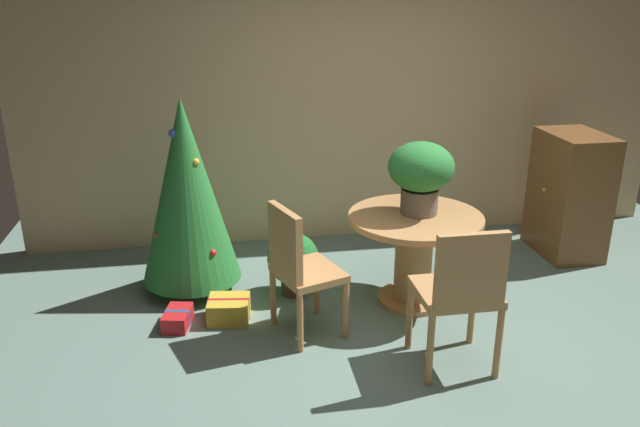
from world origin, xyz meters
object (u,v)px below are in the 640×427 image
object	(u,v)px
wooden_chair_left	(299,265)
wooden_cabinet	(569,194)
potted_plant	(293,260)
wooden_chair_near	(461,290)
flower_vase	(421,172)
holiday_tree	(187,191)
gift_box_red	(178,318)
round_dining_table	(414,246)
gift_box_gold	(229,309)

from	to	relation	value
wooden_chair_left	wooden_cabinet	world-z (taller)	wooden_cabinet
potted_plant	wooden_chair_near	bearing A→B (deg)	-53.75
flower_vase	potted_plant	world-z (taller)	flower_vase
holiday_tree	wooden_chair_left	bearing A→B (deg)	-47.84
gift_box_red	wooden_cabinet	world-z (taller)	wooden_cabinet
round_dining_table	gift_box_red	size ratio (longest dim) A/B	3.25
holiday_tree	gift_box_gold	distance (m)	0.95
round_dining_table	potted_plant	distance (m)	0.93
round_dining_table	gift_box_red	xyz separation A→B (m)	(-1.75, -0.09, -0.40)
flower_vase	holiday_tree	xyz separation A→B (m)	(-1.68, 0.45, -0.20)
wooden_chair_left	gift_box_red	bearing A→B (deg)	163.97
flower_vase	wooden_chair_left	bearing A→B (deg)	-158.46
flower_vase	gift_box_red	world-z (taller)	flower_vase
flower_vase	holiday_tree	distance (m)	1.75
flower_vase	gift_box_gold	distance (m)	1.70
wooden_cabinet	wooden_chair_near	bearing A→B (deg)	-135.38
flower_vase	wooden_chair_near	size ratio (longest dim) A/B	0.55
gift_box_gold	potted_plant	size ratio (longest dim) A/B	0.65
wooden_chair_near	potted_plant	xyz separation A→B (m)	(-0.88, 1.19, -0.28)
round_dining_table	wooden_chair_near	xyz separation A→B (m)	(0.00, -0.92, 0.10)
flower_vase	holiday_tree	size ratio (longest dim) A/B	0.35
gift_box_gold	wooden_cabinet	distance (m)	3.14
potted_plant	holiday_tree	bearing A→B (deg)	164.69
round_dining_table	wooden_cabinet	bearing A→B (deg)	22.91
holiday_tree	wooden_cabinet	xyz separation A→B (m)	(3.28, 0.20, -0.27)
wooden_chair_near	gift_box_gold	xyz separation A→B (m)	(-1.38, 0.86, -0.48)
wooden_cabinet	holiday_tree	bearing A→B (deg)	-176.51
flower_vase	wooden_cabinet	xyz separation A→B (m)	(1.59, 0.65, -0.47)
round_dining_table	gift_box_gold	size ratio (longest dim) A/B	3.04
wooden_chair_left	gift_box_gold	size ratio (longest dim) A/B	2.88
gift_box_red	wooden_cabinet	xyz separation A→B (m)	(3.37, 0.78, 0.49)
wooden_chair_near	potted_plant	size ratio (longest dim) A/B	1.96
flower_vase	wooden_chair_left	world-z (taller)	flower_vase
gift_box_red	potted_plant	world-z (taller)	potted_plant
gift_box_gold	gift_box_red	bearing A→B (deg)	-174.88
wooden_chair_left	wooden_chair_near	world-z (taller)	wooden_chair_near
wooden_chair_left	holiday_tree	size ratio (longest dim) A/B	0.61
wooden_chair_left	gift_box_gold	xyz separation A→B (m)	(-0.48, 0.27, -0.44)
holiday_tree	gift_box_gold	xyz separation A→B (m)	(0.26, -0.54, -0.74)
holiday_tree	gift_box_gold	size ratio (longest dim) A/B	4.71
flower_vase	wooden_cabinet	distance (m)	1.78
wooden_chair_left	flower_vase	bearing A→B (deg)	21.54
wooden_chair_left	holiday_tree	distance (m)	1.14
holiday_tree	gift_box_red	xyz separation A→B (m)	(-0.10, -0.58, -0.76)
wooden_chair_left	wooden_cabinet	bearing A→B (deg)	21.88
wooden_chair_left	gift_box_gold	bearing A→B (deg)	150.12
round_dining_table	wooden_cabinet	xyz separation A→B (m)	(1.63, 0.69, 0.09)
gift_box_gold	wooden_cabinet	size ratio (longest dim) A/B	0.30
flower_vase	wooden_chair_near	xyz separation A→B (m)	(-0.03, -0.96, -0.46)
wooden_chair_near	round_dining_table	bearing A→B (deg)	90.00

